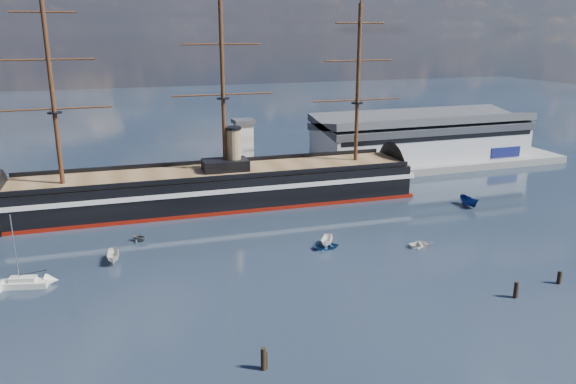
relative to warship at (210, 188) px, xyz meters
name	(u,v)px	position (x,y,z in m)	size (l,w,h in m)	color
ground	(273,230)	(8.42, -20.00, -4.04)	(600.00, 600.00, 0.00)	black
quay	(268,181)	(18.42, 16.00, -4.04)	(180.00, 18.00, 2.00)	slate
warehouse	(421,137)	(66.42, 20.00, 3.95)	(63.00, 21.00, 11.60)	#B7BABC
quay_tower	(244,148)	(11.42, 13.00, 5.72)	(5.00, 5.00, 15.00)	silver
warship	(210,188)	(0.00, 0.00, 0.00)	(113.11, 18.90, 53.94)	black
sailboat	(23,282)	(-35.46, -32.05, -3.29)	(7.67, 3.90, 11.78)	silver
motorboat_a	(114,262)	(-21.93, -26.61, -4.04)	(6.09, 2.23, 2.44)	silver
motorboat_b	(327,249)	(14.74, -32.72, -4.04)	(2.97, 1.19, 1.39)	navy
motorboat_c	(327,246)	(15.22, -31.55, -4.04)	(5.71, 2.09, 2.28)	white
motorboat_d	(140,241)	(-16.98, -17.82, -4.04)	(5.40, 2.34, 1.98)	slate
motorboat_e	(422,246)	(31.48, -37.36, -4.04)	(2.89, 1.16, 1.35)	silver
motorboat_f	(469,206)	(54.58, -19.67, -4.04)	(6.87, 2.52, 2.75)	navy
piling_near_left	(264,370)	(-6.80, -64.98, -4.04)	(0.64, 0.64, 3.54)	black
piling_near_right	(515,298)	(33.49, -59.57, -4.04)	(0.64, 0.64, 3.26)	black
piling_far_right	(558,284)	(43.21, -57.86, -4.04)	(0.64, 0.64, 2.82)	black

